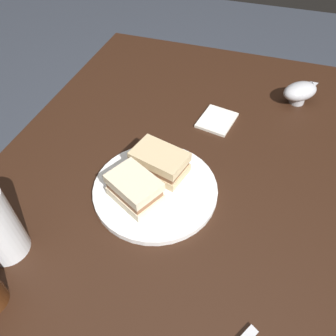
{
  "coord_description": "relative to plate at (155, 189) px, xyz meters",
  "views": [
    {
      "loc": [
        -0.54,
        -0.15,
        1.29
      ],
      "look_at": [
        -0.05,
        0.01,
        0.73
      ],
      "focal_mm": 34.84,
      "sensor_mm": 36.0,
      "label": 1
    }
  ],
  "objects": [
    {
      "name": "ground_plane",
      "position": [
        0.1,
        -0.03,
        -0.71
      ],
      "size": [
        6.0,
        6.0,
        0.0
      ],
      "primitive_type": "plane",
      "color": "#333842"
    },
    {
      "name": "dining_table",
      "position": [
        0.1,
        -0.03,
        -0.36
      ],
      "size": [
        1.22,
        0.9,
        0.7
      ],
      "primitive_type": "cube",
      "color": "black",
      "rests_on": "ground"
    },
    {
      "name": "plate",
      "position": [
        0.0,
        0.0,
        0.0
      ],
      "size": [
        0.29,
        0.29,
        0.01
      ],
      "primitive_type": "cylinder",
      "color": "white",
      "rests_on": "dining_table"
    },
    {
      "name": "sandwich_half_left",
      "position": [
        0.05,
        0.01,
        0.04
      ],
      "size": [
        0.11,
        0.14,
        0.06
      ],
      "color": "#CCB284",
      "rests_on": "plate"
    },
    {
      "name": "sandwich_half_right",
      "position": [
        -0.04,
        0.03,
        0.04
      ],
      "size": [
        0.12,
        0.13,
        0.06
      ],
      "color": "beige",
      "rests_on": "plate"
    },
    {
      "name": "potato_wedge_front",
      "position": [
        0.05,
        0.04,
        0.02
      ],
      "size": [
        0.03,
        0.04,
        0.02
      ],
      "primitive_type": "cube",
      "rotation": [
        0.0,
        0.0,
        4.52
      ],
      "color": "#B77F33",
      "rests_on": "plate"
    },
    {
      "name": "potato_wedge_middle",
      "position": [
        0.02,
        0.04,
        0.02
      ],
      "size": [
        0.05,
        0.05,
        0.02
      ],
      "primitive_type": "cube",
      "rotation": [
        0.0,
        0.0,
        5.38
      ],
      "color": "#AD702D",
      "rests_on": "plate"
    },
    {
      "name": "potato_wedge_back",
      "position": [
        0.02,
        0.04,
        0.02
      ],
      "size": [
        0.06,
        0.05,
        0.02
      ],
      "primitive_type": "cube",
      "rotation": [
        0.0,
        0.0,
        2.64
      ],
      "color": "#B77F33",
      "rests_on": "plate"
    },
    {
      "name": "potato_wedge_left_edge",
      "position": [
        0.06,
        0.04,
        0.02
      ],
      "size": [
        0.03,
        0.05,
        0.02
      ],
      "primitive_type": "cube",
      "rotation": [
        0.0,
        0.0,
        4.95
      ],
      "color": "gold",
      "rests_on": "plate"
    },
    {
      "name": "gravy_boat",
      "position": [
        0.46,
        -0.29,
        0.03
      ],
      "size": [
        0.13,
        0.13,
        0.06
      ],
      "color": "#B7B7BC",
      "rests_on": "dining_table"
    },
    {
      "name": "napkin",
      "position": [
        0.29,
        -0.08,
        -0.0
      ],
      "size": [
        0.12,
        0.11,
        0.01
      ],
      "primitive_type": "cube",
      "rotation": [
        0.0,
        0.0,
        -0.18
      ],
      "color": "silver",
      "rests_on": "dining_table"
    }
  ]
}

